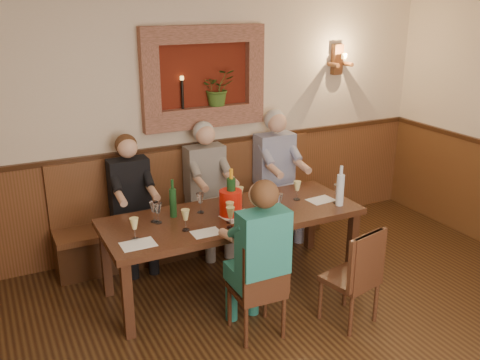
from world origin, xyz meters
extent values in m
cube|color=beige|center=(0.00, 3.00, 1.40)|extent=(6.00, 0.04, 2.80)
cube|color=#593619|center=(0.00, 2.98, 0.55)|extent=(6.00, 0.04, 1.10)
cube|color=#381E0F|center=(0.00, 2.98, 1.12)|extent=(6.02, 0.06, 0.05)
cube|color=#5A190C|center=(0.20, 2.98, 1.85)|extent=(1.00, 0.02, 0.70)
cube|color=#A36253|center=(0.20, 2.94, 2.29)|extent=(1.36, 0.12, 0.18)
cube|color=#A36253|center=(0.20, 2.94, 1.41)|extent=(1.36, 0.12, 0.18)
cube|color=#A36253|center=(-0.39, 2.94, 1.85)|extent=(0.18, 0.12, 0.70)
cube|color=#A36253|center=(0.79, 2.94, 1.85)|extent=(0.18, 0.12, 0.70)
cube|color=#A36253|center=(0.20, 2.94, 1.52)|extent=(1.00, 0.14, 0.04)
imported|color=#395B1F|center=(0.35, 2.94, 1.74)|extent=(0.35, 0.30, 0.39)
cylinder|color=black|center=(-0.05, 2.94, 1.69)|extent=(0.03, 0.03, 0.30)
cylinder|color=#FFBF59|center=(-0.05, 2.94, 1.86)|extent=(0.04, 0.04, 0.04)
cube|color=#593619|center=(1.90, 2.95, 1.95)|extent=(0.12, 0.08, 0.35)
cylinder|color=#593619|center=(1.80, 2.88, 1.90)|extent=(0.05, 0.18, 0.05)
cylinder|color=#593619|center=(2.00, 2.88, 1.90)|extent=(0.05, 0.18, 0.05)
cylinder|color=#FFBF59|center=(1.90, 2.82, 2.00)|extent=(0.06, 0.06, 0.06)
cube|color=black|center=(0.00, 1.85, 0.72)|extent=(2.40, 0.90, 0.06)
cube|color=black|center=(-1.12, 1.48, 0.34)|extent=(0.08, 0.08, 0.69)
cube|color=black|center=(1.12, 1.48, 0.34)|extent=(0.08, 0.08, 0.69)
cube|color=black|center=(-1.12, 2.22, 0.34)|extent=(0.08, 0.08, 0.69)
cube|color=black|center=(1.12, 2.22, 0.34)|extent=(0.08, 0.08, 0.69)
cube|color=#381E0F|center=(0.00, 2.76, 0.20)|extent=(3.00, 0.40, 0.40)
cube|color=#593619|center=(0.00, 2.76, 0.42)|extent=(3.00, 0.45, 0.06)
cube|color=#593619|center=(0.00, 2.95, 0.78)|extent=(3.00, 0.06, 0.66)
cube|color=black|center=(-0.16, 1.09, 0.19)|extent=(0.39, 0.39, 0.37)
cube|color=black|center=(-0.16, 1.09, 0.40)|extent=(0.41, 0.41, 0.05)
cube|color=black|center=(-0.17, 0.91, 0.65)|extent=(0.39, 0.06, 0.47)
cube|color=black|center=(0.63, 0.89, 0.18)|extent=(0.45, 0.45, 0.37)
cube|color=black|center=(0.63, 0.89, 0.39)|extent=(0.47, 0.47, 0.05)
cube|color=black|center=(0.67, 0.71, 0.65)|extent=(0.39, 0.13, 0.46)
cube|color=black|center=(-0.72, 2.62, 0.23)|extent=(0.40, 0.42, 0.45)
cube|color=black|center=(-0.72, 2.78, 0.86)|extent=(0.40, 0.21, 0.52)
sphere|color=#D8A384|center=(-0.72, 2.74, 1.25)|extent=(0.20, 0.20, 0.20)
sphere|color=#4C2D19|center=(-0.72, 2.79, 1.27)|extent=(0.22, 0.22, 0.22)
cube|color=#5C5554|center=(0.11, 2.61, 0.23)|extent=(0.42, 0.44, 0.45)
cube|color=#5C5554|center=(0.11, 2.78, 0.88)|extent=(0.42, 0.22, 0.55)
sphere|color=#D8A384|center=(0.11, 2.74, 1.29)|extent=(0.21, 0.21, 0.21)
sphere|color=#B2B2B2|center=(0.11, 2.79, 1.31)|extent=(0.23, 0.23, 0.23)
cube|color=navy|center=(0.98, 2.60, 0.23)|extent=(0.44, 0.46, 0.45)
cube|color=navy|center=(0.98, 2.78, 0.91)|extent=(0.44, 0.23, 0.58)
sphere|color=#D8A384|center=(0.98, 2.74, 1.33)|extent=(0.22, 0.22, 0.22)
sphere|color=#B2B2B2|center=(0.98, 2.79, 1.35)|extent=(0.24, 0.24, 0.24)
cube|color=#1C5F63|center=(-0.16, 1.14, 0.23)|extent=(0.40, 0.42, 0.45)
cube|color=#1C5F63|center=(-0.16, 0.98, 0.86)|extent=(0.40, 0.21, 0.52)
sphere|color=#D8A384|center=(-0.16, 1.02, 1.25)|extent=(0.20, 0.20, 0.20)
sphere|color=#4C2D19|center=(-0.16, 0.97, 1.27)|extent=(0.22, 0.22, 0.22)
cylinder|color=red|center=(-0.03, 1.84, 0.87)|extent=(0.26, 0.26, 0.24)
cylinder|color=#19471E|center=(-0.02, 1.84, 0.93)|extent=(0.08, 0.08, 0.35)
cylinder|color=#FDA01C|center=(-0.02, 1.84, 1.15)|extent=(0.03, 0.03, 0.09)
cylinder|color=#19471E|center=(-0.51, 2.03, 0.88)|extent=(0.07, 0.07, 0.27)
cylinder|color=#19471E|center=(-0.51, 2.03, 1.06)|extent=(0.03, 0.03, 0.09)
cylinder|color=silver|center=(1.01, 1.59, 0.90)|extent=(0.08, 0.08, 0.31)
cylinder|color=silver|center=(1.01, 1.59, 1.10)|extent=(0.04, 0.04, 0.09)
cube|color=white|center=(-0.97, 1.61, 0.75)|extent=(0.28, 0.20, 0.00)
cube|color=white|center=(0.02, 1.77, 0.75)|extent=(0.34, 0.27, 0.00)
cube|color=white|center=(0.93, 1.78, 0.75)|extent=(0.27, 0.21, 0.00)
cube|color=white|center=(-0.39, 1.57, 0.75)|extent=(0.25, 0.18, 0.00)
camera|label=1|loc=(-1.98, -2.27, 2.66)|focal=40.00mm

